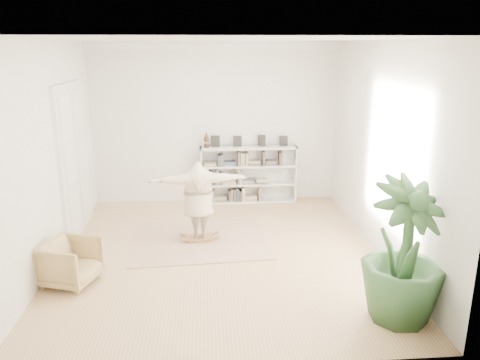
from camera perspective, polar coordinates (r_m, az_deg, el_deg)
The scene contains 9 objects.
floor at distance 8.27m, azimuth -2.40°, elevation -9.00°, with size 6.00×6.00×0.00m, color #A88356.
room_shell at distance 10.43m, azimuth -3.22°, elevation 16.11°, with size 6.00×6.00×6.00m.
doors at distance 9.37m, azimuth -19.55°, elevation 2.17°, with size 0.09×1.78×2.92m.
bookshelf at distance 10.74m, azimuth 1.01°, elevation 0.61°, with size 2.20×0.35×1.64m.
armchair at distance 7.64m, azimuth -19.97°, elevation -9.42°, with size 0.74×0.76×0.69m, color tan.
rug at distance 8.82m, azimuth -4.93°, elevation -7.32°, with size 2.50×2.00×0.02m, color #A18467.
rocker_board at distance 8.80m, azimuth -4.94°, elevation -6.99°, with size 0.51×0.32×0.10m.
person at distance 8.52m, azimuth -5.07°, elevation -2.16°, with size 1.78×0.48×1.45m, color #C8B296.
houseplant at distance 6.43m, azimuth 19.38°, elevation -8.26°, with size 1.07×1.07×1.91m, color #2E542A.
Camera 1 is at (-0.22, -7.49, 3.52)m, focal length 35.00 mm.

